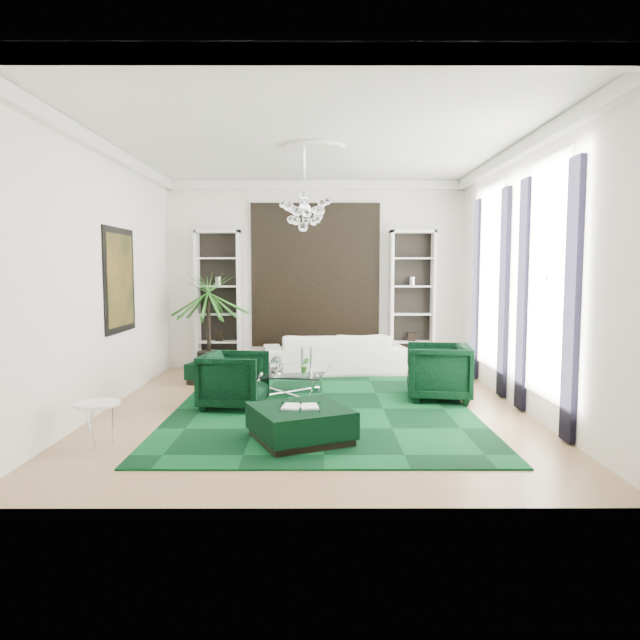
{
  "coord_description": "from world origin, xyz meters",
  "views": [
    {
      "loc": [
        0.07,
        -8.15,
        2.0
      ],
      "look_at": [
        0.09,
        0.5,
        1.25
      ],
      "focal_mm": 32.0,
      "sensor_mm": 36.0,
      "label": 1
    }
  ],
  "objects_px": {
    "palm": "(208,308)",
    "armchair_right": "(438,372)",
    "armchair_left": "(234,380)",
    "ottoman_front": "(300,424)",
    "side_table": "(98,425)",
    "coffee_table": "(284,384)",
    "ottoman_side": "(216,372)",
    "sofa": "(333,354)"
  },
  "relations": [
    {
      "from": "palm",
      "to": "armchair_right",
      "type": "bearing_deg",
      "value": -30.52
    },
    {
      "from": "palm",
      "to": "armchair_left",
      "type": "bearing_deg",
      "value": -72.33
    },
    {
      "from": "ottoman_front",
      "to": "side_table",
      "type": "height_order",
      "value": "side_table"
    },
    {
      "from": "side_table",
      "to": "coffee_table",
      "type": "bearing_deg",
      "value": 50.77
    },
    {
      "from": "armchair_left",
      "to": "ottoman_front",
      "type": "height_order",
      "value": "armchair_left"
    },
    {
      "from": "ottoman_side",
      "to": "palm",
      "type": "xyz_separation_m",
      "value": [
        -0.3,
        0.95,
        1.09
      ]
    },
    {
      "from": "ottoman_front",
      "to": "side_table",
      "type": "relative_size",
      "value": 2.02
    },
    {
      "from": "sofa",
      "to": "armchair_left",
      "type": "bearing_deg",
      "value": 53.64
    },
    {
      "from": "armchair_left",
      "to": "palm",
      "type": "relative_size",
      "value": 0.35
    },
    {
      "from": "palm",
      "to": "coffee_table",
      "type": "bearing_deg",
      "value": -54.18
    },
    {
      "from": "armchair_left",
      "to": "armchair_right",
      "type": "relative_size",
      "value": 0.94
    },
    {
      "from": "side_table",
      "to": "armchair_left",
      "type": "bearing_deg",
      "value": 53.97
    },
    {
      "from": "ottoman_side",
      "to": "sofa",
      "type": "bearing_deg",
      "value": 22.31
    },
    {
      "from": "sofa",
      "to": "ottoman_side",
      "type": "bearing_deg",
      "value": 14.31
    },
    {
      "from": "coffee_table",
      "to": "ottoman_side",
      "type": "relative_size",
      "value": 1.57
    },
    {
      "from": "armchair_right",
      "to": "ottoman_front",
      "type": "relative_size",
      "value": 0.94
    },
    {
      "from": "armchair_left",
      "to": "side_table",
      "type": "bearing_deg",
      "value": 151.18
    },
    {
      "from": "armchair_left",
      "to": "palm",
      "type": "distance_m",
      "value": 3.14
    },
    {
      "from": "coffee_table",
      "to": "ottoman_side",
      "type": "height_order",
      "value": "coffee_table"
    },
    {
      "from": "sofa",
      "to": "ottoman_front",
      "type": "bearing_deg",
      "value": 75.58
    },
    {
      "from": "ottoman_side",
      "to": "side_table",
      "type": "distance_m",
      "value": 3.78
    },
    {
      "from": "armchair_left",
      "to": "ottoman_front",
      "type": "bearing_deg",
      "value": -140.98
    },
    {
      "from": "sofa",
      "to": "armchair_left",
      "type": "xyz_separation_m",
      "value": [
        -1.51,
        -2.8,
        0.02
      ]
    },
    {
      "from": "sofa",
      "to": "palm",
      "type": "relative_size",
      "value": 1.04
    },
    {
      "from": "armchair_right",
      "to": "armchair_left",
      "type": "bearing_deg",
      "value": -72.1
    },
    {
      "from": "sofa",
      "to": "ottoman_side",
      "type": "relative_size",
      "value": 3.22
    },
    {
      "from": "ottoman_side",
      "to": "side_table",
      "type": "xyz_separation_m",
      "value": [
        -0.68,
        -3.71,
        0.06
      ]
    },
    {
      "from": "armchair_left",
      "to": "armchair_right",
      "type": "xyz_separation_m",
      "value": [
        3.08,
        0.52,
        0.03
      ]
    },
    {
      "from": "coffee_table",
      "to": "side_table",
      "type": "xyz_separation_m",
      "value": [
        -1.99,
        -2.43,
        0.02
      ]
    },
    {
      "from": "side_table",
      "to": "ottoman_front",
      "type": "bearing_deg",
      "value": 3.66
    },
    {
      "from": "armchair_left",
      "to": "side_table",
      "type": "distance_m",
      "value": 2.21
    },
    {
      "from": "armchair_right",
      "to": "palm",
      "type": "height_order",
      "value": "palm"
    },
    {
      "from": "coffee_table",
      "to": "ottoman_side",
      "type": "bearing_deg",
      "value": 135.55
    },
    {
      "from": "sofa",
      "to": "coffee_table",
      "type": "bearing_deg",
      "value": 61.07
    },
    {
      "from": "armchair_left",
      "to": "side_table",
      "type": "relative_size",
      "value": 1.78
    },
    {
      "from": "sofa",
      "to": "armchair_left",
      "type": "relative_size",
      "value": 2.95
    },
    {
      "from": "armchair_right",
      "to": "ottoman_side",
      "type": "bearing_deg",
      "value": -102.65
    },
    {
      "from": "ottoman_front",
      "to": "coffee_table",
      "type": "bearing_deg",
      "value": 98.07
    },
    {
      "from": "armchair_left",
      "to": "coffee_table",
      "type": "distance_m",
      "value": 0.97
    },
    {
      "from": "side_table",
      "to": "sofa",
      "type": "bearing_deg",
      "value": 58.51
    },
    {
      "from": "ottoman_side",
      "to": "palm",
      "type": "distance_m",
      "value": 1.48
    },
    {
      "from": "sofa",
      "to": "ottoman_front",
      "type": "height_order",
      "value": "sofa"
    }
  ]
}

